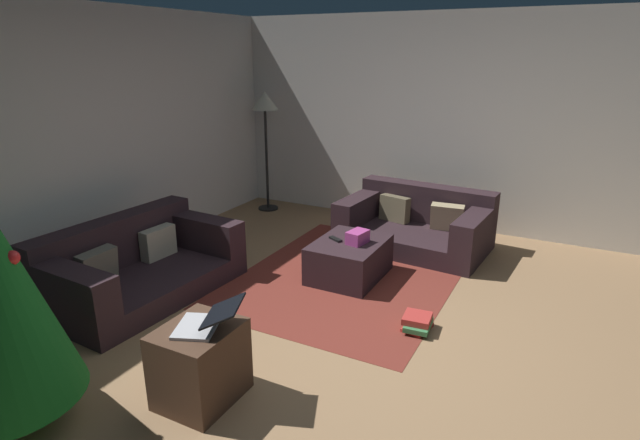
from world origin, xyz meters
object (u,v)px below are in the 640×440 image
couch_left (136,266)px  laptop (207,321)px  side_table (200,364)px  corner_lamp (265,110)px  tv_remote (335,239)px  book_stack (418,323)px  couch_right (417,224)px  gift_box (358,237)px  ottoman (349,259)px

couch_left → laptop: 1.88m
side_table → corner_lamp: bearing=27.2°
tv_remote → book_stack: size_ratio=0.53×
side_table → laptop: size_ratio=1.06×
couch_right → side_table: 3.34m
tv_remote → side_table: 2.13m
couch_left → gift_box: bearing=128.7°
couch_right → ottoman: size_ratio=2.07×
laptop → book_stack: laptop is taller
corner_lamp → couch_right: bearing=-99.9°
tv_remote → laptop: 2.11m
tv_remote → book_stack: 1.28m
couch_left → corner_lamp: size_ratio=1.09×
tv_remote → ottoman: bearing=-50.4°
tv_remote → side_table: size_ratio=0.31×
laptop → corner_lamp: bearing=28.1°
gift_box → laptop: 2.13m
couch_left → gift_box: couch_left is taller
couch_right → gift_box: couch_right is taller
gift_box → side_table: side_table is taller
gift_box → couch_left: bearing=125.4°
couch_left → book_stack: bearing=105.1°
couch_left → book_stack: (0.53, -2.53, -0.20)m
gift_box → corner_lamp: (1.57, 2.06, 0.96)m
gift_box → side_table: 2.16m
couch_right → book_stack: 1.94m
couch_right → book_stack: couch_right is taller
corner_lamp → gift_box: bearing=-127.3°
gift_box → side_table: (-2.15, 0.15, -0.18)m
couch_left → couch_right: 3.07m
couch_right → side_table: (-3.32, 0.39, 0.00)m
couch_right → ottoman: bearing=78.8°
ottoman → book_stack: ottoman is taller
couch_right → book_stack: size_ratio=5.58×
corner_lamp → ottoman: bearing=-128.4°
book_stack → corner_lamp: (2.25, 2.90, 1.33)m
ottoman → book_stack: size_ratio=2.70×
couch_left → corner_lamp: 3.02m
gift_box → laptop: (-2.13, 0.09, 0.13)m
gift_box → tv_remote: bearing=96.3°
corner_lamp → side_table: bearing=-152.8°
couch_left → laptop: (-0.92, -1.61, 0.31)m
gift_box → tv_remote: size_ratio=1.36×
couch_right → gift_box: 1.21m
couch_right → laptop: bearing=88.7°
couch_left → tv_remote: bearing=132.0°
book_stack → corner_lamp: bearing=52.2°
laptop → couch_left: bearing=60.3°
ottoman → laptop: size_ratio=1.65×
ottoman → tv_remote: size_ratio=5.06×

